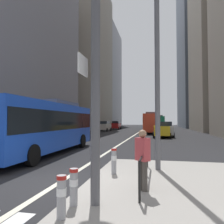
% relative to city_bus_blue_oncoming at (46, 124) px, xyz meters
% --- Properties ---
extents(ground_plane, '(160.00, 160.00, 0.00)m').
position_rel_city_bus_blue_oncoming_xyz_m(ground_plane, '(3.61, 14.30, -1.84)').
color(ground_plane, black).
extents(lane_centre_line, '(0.20, 80.00, 0.01)m').
position_rel_city_bus_blue_oncoming_xyz_m(lane_centre_line, '(3.61, 24.30, -1.83)').
color(lane_centre_line, beige).
rests_on(lane_centre_line, ground).
extents(office_tower_left_near, '(10.90, 25.81, 28.44)m').
position_rel_city_bus_blue_oncoming_xyz_m(office_tower_left_near, '(-12.39, 11.24, 12.38)').
color(office_tower_left_near, gray).
rests_on(office_tower_left_near, ground).
extents(office_tower_left_mid, '(12.96, 19.84, 36.21)m').
position_rel_city_bus_blue_oncoming_xyz_m(office_tower_left_mid, '(-12.39, 39.35, 16.27)').
color(office_tower_left_mid, gray).
rests_on(office_tower_left_mid, ground).
extents(office_tower_left_far, '(10.56, 20.78, 34.71)m').
position_rel_city_bus_blue_oncoming_xyz_m(office_tower_left_far, '(-12.39, 63.20, 15.52)').
color(office_tower_left_far, '#9E9EA3').
rests_on(office_tower_left_far, ground).
extents(office_tower_right_far, '(13.66, 24.27, 46.32)m').
position_rel_city_bus_blue_oncoming_xyz_m(office_tower_right_far, '(20.61, 57.28, 21.33)').
color(office_tower_right_far, slate).
rests_on(office_tower_right_far, ground).
extents(city_bus_blue_oncoming, '(2.83, 11.00, 3.40)m').
position_rel_city_bus_blue_oncoming_xyz_m(city_bus_blue_oncoming, '(0.00, 0.00, 0.00)').
color(city_bus_blue_oncoming, blue).
rests_on(city_bus_blue_oncoming, ground).
extents(city_bus_red_receding, '(2.91, 11.82, 3.40)m').
position_rel_city_bus_blue_oncoming_xyz_m(city_bus_red_receding, '(5.82, 25.54, 0.00)').
color(city_bus_red_receding, red).
rests_on(city_bus_red_receding, ground).
extents(city_bus_red_distant, '(2.84, 11.80, 3.40)m').
position_rel_city_bus_blue_oncoming_xyz_m(city_bus_red_distant, '(7.14, 46.54, 0.00)').
color(city_bus_red_distant, '#198456').
rests_on(city_bus_red_distant, ground).
extents(car_oncoming_mid, '(2.04, 4.14, 1.94)m').
position_rel_city_bus_blue_oncoming_xyz_m(car_oncoming_mid, '(-2.64, 37.57, -0.85)').
color(car_oncoming_mid, maroon).
rests_on(car_oncoming_mid, ground).
extents(car_receding_near, '(2.12, 4.29, 1.94)m').
position_rel_city_bus_blue_oncoming_xyz_m(car_receding_near, '(7.77, 16.18, -0.85)').
color(car_receding_near, silver).
rests_on(car_receding_near, ground).
extents(car_receding_far, '(2.13, 4.33, 1.94)m').
position_rel_city_bus_blue_oncoming_xyz_m(car_receding_far, '(7.27, 14.95, -0.85)').
color(car_receding_far, gold).
rests_on(car_receding_far, ground).
extents(car_oncoming_far, '(2.18, 4.14, 1.94)m').
position_rel_city_bus_blue_oncoming_xyz_m(car_oncoming_far, '(-3.33, 29.09, -0.85)').
color(car_oncoming_far, '#B2A899').
rests_on(car_oncoming_far, ground).
extents(traffic_signal_gantry, '(6.94, 0.65, 6.00)m').
position_rel_city_bus_blue_oncoming_xyz_m(traffic_signal_gantry, '(3.07, -7.67, 2.32)').
color(traffic_signal_gantry, '#515156').
rests_on(traffic_signal_gantry, median_island).
extents(street_lamp_post, '(5.50, 0.32, 8.00)m').
position_rel_city_bus_blue_oncoming_xyz_m(street_lamp_post, '(6.84, -3.71, 3.45)').
color(street_lamp_post, '#56565B').
rests_on(street_lamp_post, median_island).
extents(bollard_left, '(0.20, 0.20, 0.85)m').
position_rel_city_bus_blue_oncoming_xyz_m(bollard_left, '(4.97, -8.51, -1.21)').
color(bollard_left, '#99999E').
rests_on(bollard_left, median_island).
extents(bollard_right, '(0.20, 0.20, 0.83)m').
position_rel_city_bus_blue_oncoming_xyz_m(bollard_right, '(4.96, -7.83, -1.22)').
color(bollard_right, '#99999E').
rests_on(bollard_right, median_island).
extents(bollard_back, '(0.20, 0.20, 0.92)m').
position_rel_city_bus_blue_oncoming_xyz_m(bollard_back, '(5.27, -4.71, -1.18)').
color(bollard_back, '#99999E').
rests_on(bollard_back, median_island).
extents(pedestrian_railing, '(0.06, 4.13, 0.98)m').
position_rel_city_bus_blue_oncoming_xyz_m(pedestrian_railing, '(6.41, -5.33, -0.96)').
color(pedestrian_railing, black).
rests_on(pedestrian_railing, median_island).
extents(pedestrian_waiting, '(0.44, 0.43, 1.67)m').
position_rel_city_bus_blue_oncoming_xyz_m(pedestrian_waiting, '(6.43, -6.43, -0.76)').
color(pedestrian_waiting, '#423D38').
rests_on(pedestrian_waiting, median_island).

